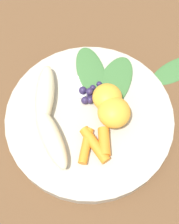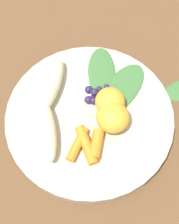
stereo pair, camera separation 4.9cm
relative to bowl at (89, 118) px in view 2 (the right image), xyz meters
name	(u,v)px [view 2 (the right image)]	position (x,y,z in m)	size (l,w,h in m)	color
ground_plane	(89,121)	(0.00, 0.00, -0.01)	(2.40, 2.40, 0.00)	brown
bowl	(89,118)	(0.00, 0.00, 0.00)	(0.29, 0.29, 0.03)	#B2AD9E
banana_peeled_left	(45,126)	(-0.08, 0.00, 0.03)	(0.11, 0.03, 0.03)	beige
banana_peeled_right	(51,85)	(-0.04, 0.07, 0.03)	(0.11, 0.03, 0.03)	beige
orange_segment_near	(109,99)	(0.04, 0.00, 0.03)	(0.05, 0.05, 0.04)	#F4A833
orange_segment_far	(113,117)	(0.03, -0.03, 0.03)	(0.05, 0.05, 0.04)	#F4A833
carrot_front	(78,144)	(-0.04, -0.04, 0.02)	(0.01, 0.01, 0.06)	orange
carrot_mid_left	(87,145)	(-0.03, -0.05, 0.02)	(0.02, 0.02, 0.06)	orange
carrot_mid_right	(96,144)	(-0.01, -0.06, 0.02)	(0.02, 0.02, 0.05)	orange
blueberry_pile	(94,94)	(0.02, 0.03, 0.02)	(0.05, 0.04, 0.02)	#2D234C
coconut_shred_patch	(86,86)	(0.02, 0.05, 0.01)	(0.05, 0.05, 0.00)	white
kale_leaf_left	(121,89)	(0.07, 0.02, 0.02)	(0.12, 0.06, 0.01)	#3D7038
kale_leaf_right	(102,74)	(0.05, 0.06, 0.02)	(0.11, 0.05, 0.01)	#3D7038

